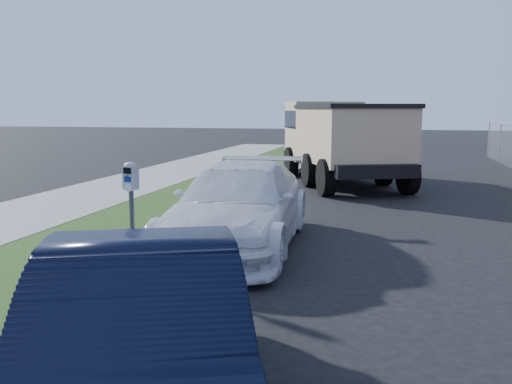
% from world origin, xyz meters
% --- Properties ---
extents(ground, '(120.00, 120.00, 0.00)m').
position_xyz_m(ground, '(0.00, 0.00, 0.00)').
color(ground, black).
rests_on(ground, ground).
extents(streetside, '(6.12, 50.00, 0.15)m').
position_xyz_m(streetside, '(-5.57, 2.00, 0.07)').
color(streetside, gray).
rests_on(streetside, ground).
extents(parking_meter, '(0.24, 0.19, 1.57)m').
position_xyz_m(parking_meter, '(-2.77, -1.17, 1.29)').
color(parking_meter, '#3F4247').
rests_on(parking_meter, ground).
extents(white_wagon, '(2.38, 5.29, 1.50)m').
position_xyz_m(white_wagon, '(-1.68, 0.89, 0.75)').
color(white_wagon, white).
rests_on(white_wagon, ground).
extents(navy_sedan, '(3.13, 4.66, 1.45)m').
position_xyz_m(navy_sedan, '(-0.88, -4.86, 0.73)').
color(navy_sedan, black).
rests_on(navy_sedan, ground).
extents(dump_truck, '(4.97, 7.46, 2.75)m').
position_xyz_m(dump_truck, '(-0.71, 10.14, 1.55)').
color(dump_truck, black).
rests_on(dump_truck, ground).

